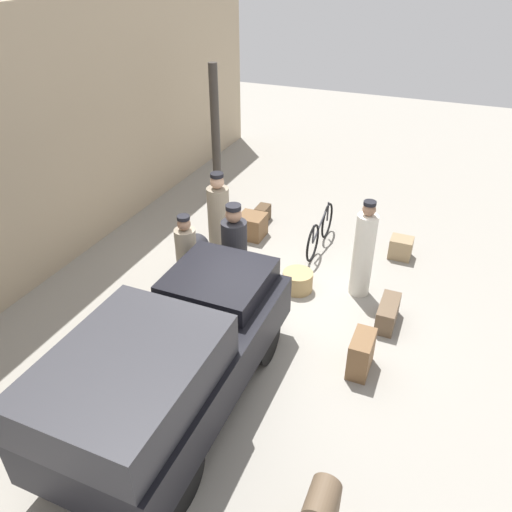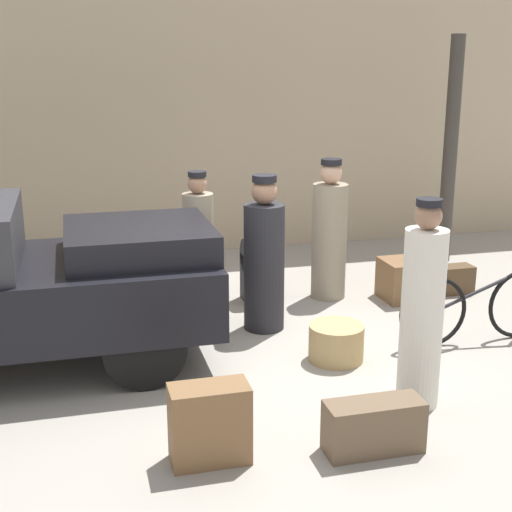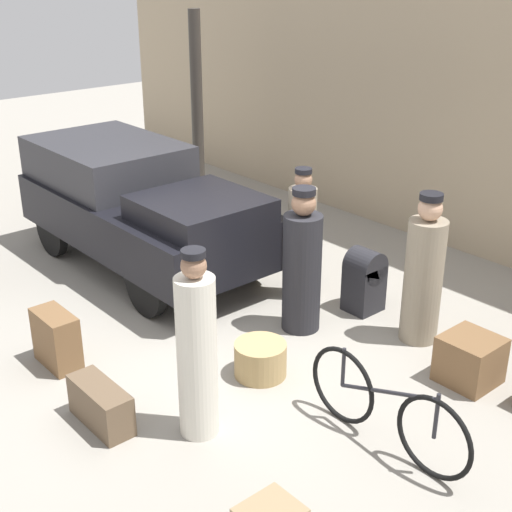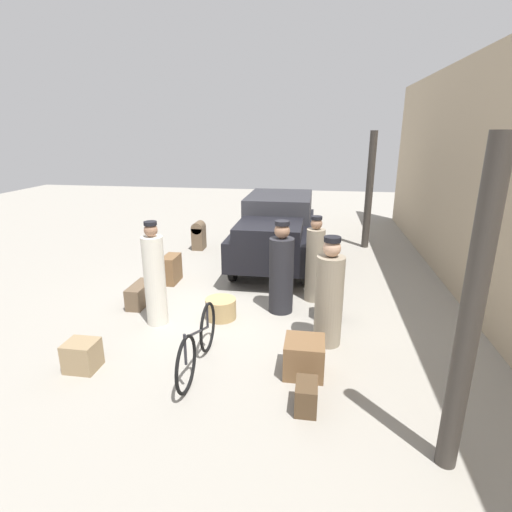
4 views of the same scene
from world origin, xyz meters
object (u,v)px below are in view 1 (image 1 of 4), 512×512
(trunk_barrel_dark, at_px, (195,256))
(trunk_large_brown, at_px, (388,313))
(truck, at_px, (168,359))
(trunk_umber_medium, at_px, (361,354))
(porter_carrying_trunk, at_px, (187,264))
(trunk_wicker_pale, at_px, (252,226))
(bicycle, at_px, (320,231))
(suitcase_black_upright, at_px, (263,214))
(porter_lifting_near_truck, at_px, (235,254))
(porter_standing_middle, at_px, (363,253))
(wicker_basket, at_px, (298,281))
(suitcase_tan_flat, at_px, (401,248))
(conductor_in_dark_uniform, at_px, (219,219))

(trunk_barrel_dark, height_order, trunk_large_brown, trunk_barrel_dark)
(truck, distance_m, trunk_umber_medium, 2.72)
(porter_carrying_trunk, distance_m, trunk_barrel_dark, 0.89)
(trunk_large_brown, bearing_deg, trunk_wicker_pale, 60.46)
(bicycle, bearing_deg, truck, 173.37)
(bicycle, relative_size, suitcase_black_upright, 4.41)
(porter_lifting_near_truck, xyz_separation_m, porter_standing_middle, (0.79, -2.01, 0.06))
(wicker_basket, bearing_deg, suitcase_black_upright, 35.45)
(porter_standing_middle, bearing_deg, wicker_basket, 108.42)
(truck, relative_size, porter_standing_middle, 2.21)
(truck, relative_size, suitcase_tan_flat, 9.24)
(truck, relative_size, wicker_basket, 7.32)
(bicycle, bearing_deg, wicker_basket, -177.66)
(bicycle, height_order, porter_carrying_trunk, porter_carrying_trunk)
(wicker_basket, height_order, suitcase_black_upright, wicker_basket)
(trunk_barrel_dark, bearing_deg, wicker_basket, -81.62)
(trunk_umber_medium, bearing_deg, porter_standing_middle, 13.21)
(conductor_in_dark_uniform, bearing_deg, porter_carrying_trunk, -171.74)
(suitcase_tan_flat, bearing_deg, trunk_wicker_pale, 97.07)
(porter_standing_middle, xyz_separation_m, trunk_barrel_dark, (-0.61, 2.89, -0.41))
(wicker_basket, distance_m, suitcase_tan_flat, 2.35)
(porter_lifting_near_truck, xyz_separation_m, suitcase_black_upright, (2.62, 0.55, -0.58))
(bicycle, bearing_deg, trunk_umber_medium, -153.70)
(porter_lifting_near_truck, height_order, trunk_large_brown, porter_lifting_near_truck)
(porter_carrying_trunk, distance_m, porter_standing_middle, 2.93)
(trunk_large_brown, bearing_deg, conductor_in_dark_uniform, 75.17)
(wicker_basket, bearing_deg, trunk_barrel_dark, 98.38)
(porter_lifting_near_truck, height_order, porter_carrying_trunk, porter_lifting_near_truck)
(bicycle, xyz_separation_m, trunk_umber_medium, (-3.07, -1.52, -0.08))
(porter_standing_middle, bearing_deg, trunk_large_brown, -137.56)
(porter_standing_middle, xyz_separation_m, trunk_large_brown, (-0.66, -0.61, -0.61))
(suitcase_tan_flat, bearing_deg, truck, 157.16)
(bicycle, relative_size, wicker_basket, 3.26)
(suitcase_black_upright, bearing_deg, porter_carrying_trunk, 179.58)
(porter_standing_middle, bearing_deg, suitcase_tan_flat, -17.89)
(bicycle, relative_size, trunk_wicker_pale, 3.27)
(wicker_basket, height_order, trunk_barrel_dark, trunk_barrel_dark)
(suitcase_tan_flat, height_order, trunk_large_brown, suitcase_tan_flat)
(porter_carrying_trunk, height_order, trunk_large_brown, porter_carrying_trunk)
(bicycle, xyz_separation_m, conductor_in_dark_uniform, (-0.96, 1.74, 0.39))
(trunk_umber_medium, height_order, trunk_large_brown, trunk_umber_medium)
(conductor_in_dark_uniform, distance_m, trunk_large_brown, 3.60)
(trunk_umber_medium, xyz_separation_m, trunk_wicker_pale, (2.96, 2.95, -0.05))
(wicker_basket, bearing_deg, conductor_in_dark_uniform, 72.14)
(trunk_wicker_pale, xyz_separation_m, trunk_barrel_dark, (-1.72, 0.38, 0.16))
(trunk_umber_medium, relative_size, trunk_barrel_dark, 0.76)
(truck, xyz_separation_m, porter_carrying_trunk, (2.14, 0.96, -0.13))
(bicycle, xyz_separation_m, suitcase_tan_flat, (0.26, -1.55, -0.17))
(wicker_basket, relative_size, trunk_umber_medium, 0.90)
(wicker_basket, bearing_deg, trunk_wicker_pale, 46.02)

